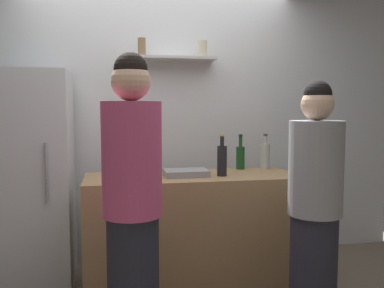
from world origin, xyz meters
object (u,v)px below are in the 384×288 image
Objects in this scene: wine_bottle_amber_glass at (130,161)px; person_pink_top at (132,207)px; baking_pan at (186,173)px; wine_bottle_green_glass at (240,156)px; person_grey_hoodie at (315,209)px; water_bottle_plastic at (142,163)px; refrigerator at (29,178)px; utensil_holder at (149,164)px; wine_bottle_pale_glass at (265,155)px; wine_bottle_dark_glass at (222,160)px.

person_pink_top reaches higher than wine_bottle_amber_glass.
wine_bottle_green_glass is (0.53, 0.28, 0.09)m from baking_pan.
person_pink_top reaches higher than person_grey_hoodie.
baking_pan is at bearing 4.84° from water_bottle_plastic.
wine_bottle_green_glass is (1.77, -0.06, 0.15)m from refrigerator.
utensil_holder is 0.78× the size of wine_bottle_amber_glass.
person_pink_top is (-0.99, -1.09, -0.14)m from wine_bottle_green_glass.
refrigerator is 1.99m from wine_bottle_pale_glass.
wine_bottle_green_glass is 0.17× the size of person_pink_top.
utensil_holder is 1.02m from wine_bottle_pale_glass.
wine_bottle_pale_glass is at bearing -2.61° from refrigerator.
person_pink_top is at bearing -97.83° from water_bottle_plastic.
water_bottle_plastic reaches higher than baking_pan.
wine_bottle_amber_glass reaches higher than baking_pan.
baking_pan is at bearing -15.24° from refrigerator.
baking_pan is 0.61m from wine_bottle_green_glass.
person_grey_hoodie is (1.13, -0.92, -0.22)m from wine_bottle_amber_glass.
wine_bottle_pale_glass reaches higher than water_bottle_plastic.
person_grey_hoodie is at bearing -60.02° from wine_bottle_dark_glass.
water_bottle_plastic is at bearing -45.18° from person_grey_hoodie.
wine_bottle_pale_glass is (0.75, 0.25, 0.09)m from baking_pan.
person_pink_top is (-0.19, -1.05, -0.10)m from utensil_holder.
wine_bottle_green_glass reaches higher than wine_bottle_amber_glass.
refrigerator is at bearing 157.62° from water_bottle_plastic.
person_grey_hoodie is at bearing -46.22° from utensil_holder.
wine_bottle_dark_glass is (0.55, -0.28, 0.06)m from utensil_holder.
wine_bottle_pale_glass is (1.99, -0.09, 0.15)m from refrigerator.
water_bottle_plastic is 0.16× the size of person_grey_hoodie.
refrigerator is at bearing 177.39° from wine_bottle_pale_glass.
wine_bottle_amber_glass is 0.73m from wine_bottle_dark_glass.
baking_pan is at bearing -161.85° from wine_bottle_pale_glass.
refrigerator is 0.84m from wine_bottle_amber_glass.
person_grey_hoodie reaches higher than water_bottle_plastic.
wine_bottle_green_glass is 1.04× the size of wine_bottle_amber_glass.
wine_bottle_dark_glass is 0.87m from person_grey_hoodie.
person_pink_top is (-0.03, -0.96, -0.14)m from wine_bottle_amber_glass.
water_bottle_plastic is at bearing 17.73° from person_pink_top.
wine_bottle_amber_glass is 0.98m from person_pink_top.
utensil_holder is at bearing 152.62° from wine_bottle_dark_glass.
person_grey_hoodie is (0.16, -1.05, -0.22)m from wine_bottle_green_glass.
utensil_holder is at bearing -56.01° from person_grey_hoodie.
wine_bottle_pale_glass is 1.18m from wine_bottle_amber_glass.
wine_bottle_amber_glass is (0.81, -0.19, 0.14)m from refrigerator.
wine_bottle_pale_glass is at bearing 14.09° from water_bottle_plastic.
refrigerator is 1.77m from wine_bottle_green_glass.
wine_bottle_amber_glass is at bearing -13.21° from refrigerator.
baking_pan is at bearing 170.34° from wine_bottle_dark_glass.
utensil_holder is 1.41m from person_grey_hoodie.
wine_bottle_dark_glass is at bearing -128.17° from wine_bottle_green_glass.
wine_bottle_dark_glass is at bearing -18.08° from person_pink_top.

